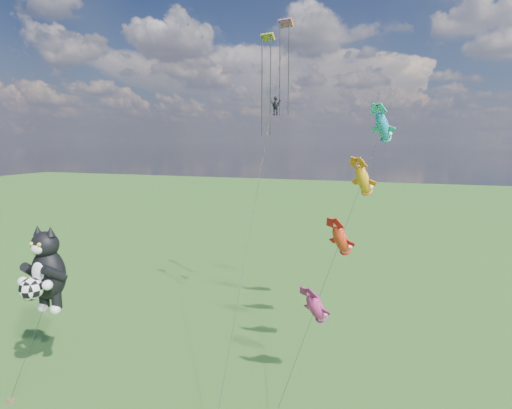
% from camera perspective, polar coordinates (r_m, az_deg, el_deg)
% --- Properties ---
extents(ground, '(300.00, 300.00, 0.00)m').
position_cam_1_polar(ground, '(33.31, -29.00, -20.54)').
color(ground, '#184611').
extents(cat_kite_rig, '(2.62, 4.23, 10.34)m').
position_cam_1_polar(cat_kite_rig, '(30.27, -26.29, -7.85)').
color(cat_kite_rig, brown).
rests_on(cat_kite_rig, ground).
extents(fish_windsock_rig, '(5.51, 15.07, 19.77)m').
position_cam_1_polar(fish_windsock_rig, '(29.10, 12.68, -0.61)').
color(fish_windsock_rig, brown).
rests_on(fish_windsock_rig, ground).
extents(parafoil_rig, '(2.39, 17.50, 25.27)m').
position_cam_1_polar(parafoil_rig, '(34.16, 2.54, 15.31)').
color(parafoil_rig, brown).
rests_on(parafoil_rig, ground).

